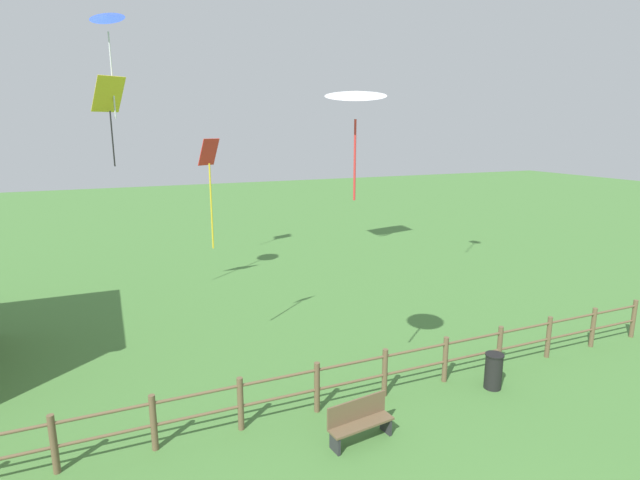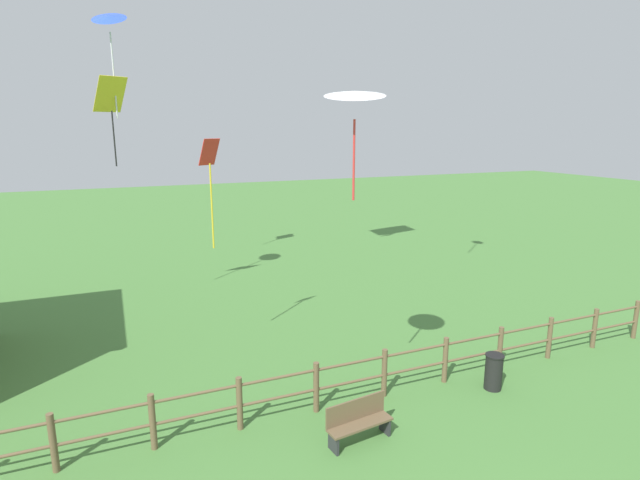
{
  "view_description": "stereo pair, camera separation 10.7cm",
  "coord_description": "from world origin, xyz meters",
  "px_view_note": "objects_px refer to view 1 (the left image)",
  "views": [
    {
      "loc": [
        -5.18,
        -3.05,
        6.69
      ],
      "look_at": [
        0.0,
        9.01,
        3.77
      ],
      "focal_mm": 28.0,
      "sensor_mm": 36.0,
      "label": 1
    },
    {
      "loc": [
        -5.08,
        -3.09,
        6.69
      ],
      "look_at": [
        0.0,
        9.01,
        3.77
      ],
      "focal_mm": 28.0,
      "sensor_mm": 36.0,
      "label": 2
    }
  ],
  "objects_px": {
    "kite_red_diamond": "(210,174)",
    "kite_blue_delta": "(107,21)",
    "kite_white_delta": "(356,95)",
    "trash_bin": "(493,371)",
    "kite_yellow_diamond": "(109,101)",
    "park_bench_near_fence": "(360,420)"
  },
  "relations": [
    {
      "from": "kite_red_diamond",
      "to": "kite_yellow_diamond",
      "type": "height_order",
      "value": "kite_yellow_diamond"
    },
    {
      "from": "kite_blue_delta",
      "to": "kite_yellow_diamond",
      "type": "bearing_deg",
      "value": -145.39
    },
    {
      "from": "park_bench_near_fence",
      "to": "kite_white_delta",
      "type": "bearing_deg",
      "value": 74.09
    },
    {
      "from": "trash_bin",
      "to": "kite_blue_delta",
      "type": "xyz_separation_m",
      "value": [
        -8.45,
        9.62,
        9.7
      ]
    },
    {
      "from": "trash_bin",
      "to": "kite_yellow_diamond",
      "type": "height_order",
      "value": "kite_yellow_diamond"
    },
    {
      "from": "park_bench_near_fence",
      "to": "trash_bin",
      "type": "distance_m",
      "value": 4.34
    },
    {
      "from": "park_bench_near_fence",
      "to": "kite_white_delta",
      "type": "height_order",
      "value": "kite_white_delta"
    },
    {
      "from": "kite_yellow_diamond",
      "to": "kite_red_diamond",
      "type": "bearing_deg",
      "value": -62.24
    },
    {
      "from": "kite_red_diamond",
      "to": "kite_blue_delta",
      "type": "height_order",
      "value": "kite_blue_delta"
    },
    {
      "from": "kite_yellow_diamond",
      "to": "kite_white_delta",
      "type": "relative_size",
      "value": 1.23
    },
    {
      "from": "kite_yellow_diamond",
      "to": "park_bench_near_fence",
      "type": "bearing_deg",
      "value": -66.92
    },
    {
      "from": "trash_bin",
      "to": "kite_white_delta",
      "type": "xyz_separation_m",
      "value": [
        -4.03,
        0.3,
        6.9
      ]
    },
    {
      "from": "kite_yellow_diamond",
      "to": "kite_white_delta",
      "type": "xyz_separation_m",
      "value": [
        4.58,
        -9.21,
        -0.23
      ]
    },
    {
      "from": "trash_bin",
      "to": "kite_blue_delta",
      "type": "height_order",
      "value": "kite_blue_delta"
    },
    {
      "from": "trash_bin",
      "to": "kite_red_diamond",
      "type": "bearing_deg",
      "value": 141.38
    },
    {
      "from": "kite_blue_delta",
      "to": "park_bench_near_fence",
      "type": "bearing_deg",
      "value": -67.93
    },
    {
      "from": "kite_yellow_diamond",
      "to": "kite_blue_delta",
      "type": "xyz_separation_m",
      "value": [
        0.16,
        0.11,
        2.57
      ]
    },
    {
      "from": "trash_bin",
      "to": "kite_red_diamond",
      "type": "xyz_separation_m",
      "value": [
        -6.23,
        4.97,
        4.96
      ]
    },
    {
      "from": "park_bench_near_fence",
      "to": "kite_yellow_diamond",
      "type": "distance_m",
      "value": 13.12
    },
    {
      "from": "kite_red_diamond",
      "to": "kite_blue_delta",
      "type": "relative_size",
      "value": 0.88
    },
    {
      "from": "kite_yellow_diamond",
      "to": "kite_white_delta",
      "type": "bearing_deg",
      "value": -63.54
    },
    {
      "from": "kite_red_diamond",
      "to": "kite_white_delta",
      "type": "xyz_separation_m",
      "value": [
        2.19,
        -4.67,
        1.94
      ]
    }
  ]
}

